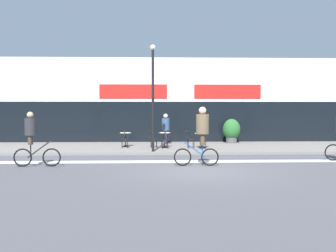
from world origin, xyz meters
The scene contains 17 objects.
ground_plane centered at (0.00, 0.00, 0.00)m, with size 120.00×120.00×0.00m, color #4C4C51.
sidewalk_slab centered at (0.00, 7.25, 0.06)m, with size 40.00×5.50×0.12m, color slate.
storefront_facade centered at (0.00, 11.96, 2.56)m, with size 40.00×4.06×5.13m.
bike_lane_stripe centered at (0.00, 2.31, 0.00)m, with size 36.00×0.70×0.01m, color silver.
bistro_table_0 centered at (-3.09, 7.25, 0.64)m, with size 0.61×0.61×0.74m.
bistro_table_1 centered at (-1.05, 6.76, 0.66)m, with size 0.62×0.62×0.77m.
bistro_table_2 centered at (0.83, 6.47, 0.65)m, with size 0.71×0.71×0.74m.
cafe_chair_0_near centered at (-3.09, 6.62, 0.64)m, with size 0.41×0.58×0.90m.
cafe_chair_1_near centered at (-1.05, 6.13, 0.64)m, with size 0.44×0.59×0.90m.
cafe_chair_1_side centered at (-1.68, 6.75, 0.64)m, with size 0.59×0.42×0.90m.
cafe_chair_2_near centered at (0.83, 5.84, 0.64)m, with size 0.44×0.60×0.90m.
cafe_chair_2_side centered at (0.21, 6.46, 0.64)m, with size 0.59×0.43×0.90m.
planter_pot centered at (2.90, 9.13, 0.85)m, with size 1.00×1.00×1.39m.
lamp_post centered at (-1.64, 4.90, 3.00)m, with size 0.26×0.26×4.96m.
cyclist_0 centered at (0.16, 1.13, 1.33)m, with size 1.68×0.51×2.21m.
cyclist_2 centered at (-6.08, 1.16, 1.15)m, with size 1.73×0.48×2.03m.
pedestrian_near_end centered at (-0.94, 8.47, 1.13)m, with size 0.51×0.51×1.70m.
Camera 1 is at (-1.62, -13.41, 2.20)m, focal length 42.00 mm.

